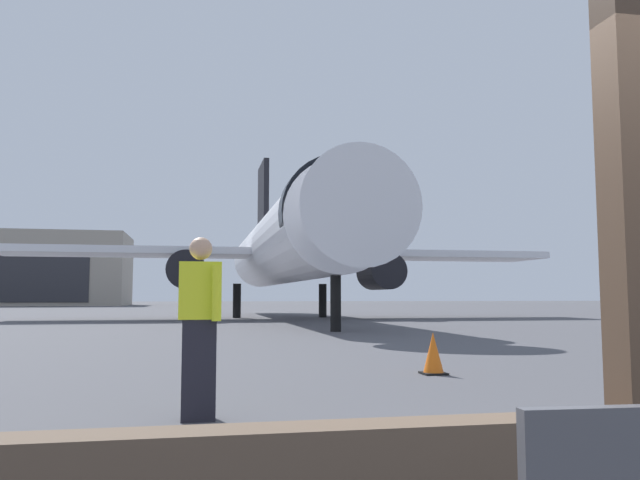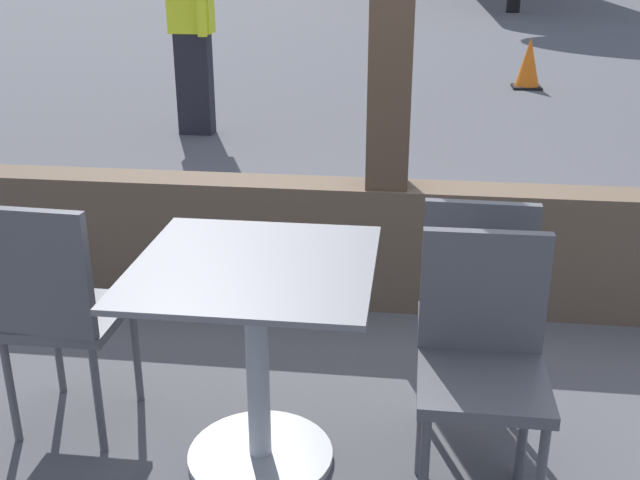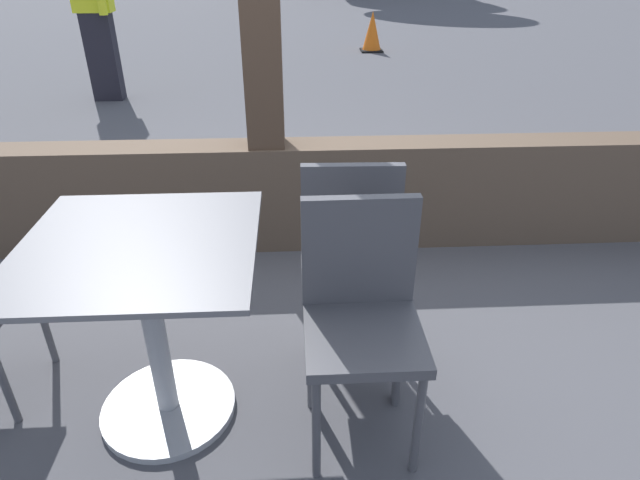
% 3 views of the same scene
% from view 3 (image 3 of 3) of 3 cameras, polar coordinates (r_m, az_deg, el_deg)
% --- Properties ---
extents(window_frame, '(8.60, 0.24, 3.65)m').
position_cam_3_polar(window_frame, '(2.92, -6.34, 22.44)').
color(window_frame, brown).
rests_on(window_frame, ground).
extents(dining_table, '(0.78, 0.78, 0.77)m').
position_cam_3_polar(dining_table, '(2.03, -17.39, -8.23)').
color(dining_table, slate).
rests_on(dining_table, ground).
extents(cafe_chair_window_right, '(0.40, 0.40, 0.90)m').
position_cam_3_polar(cafe_chair_window_right, '(1.85, 4.42, -6.79)').
color(cafe_chair_window_right, '#4C4C51').
rests_on(cafe_chair_window_right, ground).
extents(cafe_chair_aisle_left, '(0.41, 0.41, 0.89)m').
position_cam_3_polar(cafe_chair_aisle_left, '(2.11, 3.48, -1.90)').
color(cafe_chair_aisle_left, '#4C4C51').
rests_on(cafe_chair_aisle_left, ground).
extents(ground_crew_worker, '(0.40, 0.46, 1.74)m').
position_cam_3_polar(ground_crew_worker, '(6.82, -22.81, 21.07)').
color(ground_crew_worker, black).
rests_on(ground_crew_worker, ground).
extents(traffic_cone, '(0.36, 0.36, 0.63)m').
position_cam_3_polar(traffic_cone, '(9.56, 5.58, 21.15)').
color(traffic_cone, orange).
rests_on(traffic_cone, ground).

